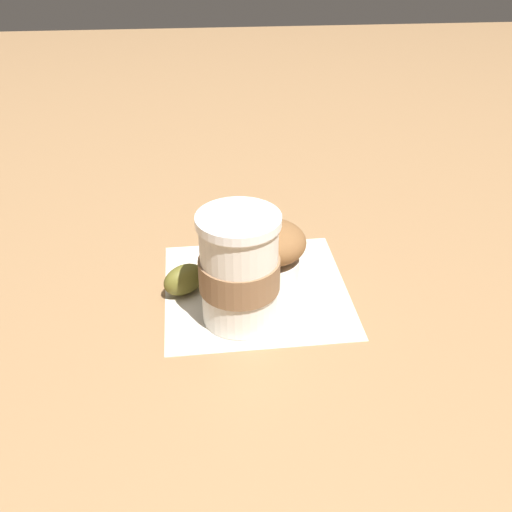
% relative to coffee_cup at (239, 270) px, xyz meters
% --- Properties ---
extents(ground_plane, '(3.00, 3.00, 0.00)m').
position_rel_coffee_cup_xyz_m(ground_plane, '(0.05, -0.02, -0.07)').
color(ground_plane, '#936D47').
extents(paper_napkin, '(0.23, 0.23, 0.00)m').
position_rel_coffee_cup_xyz_m(paper_napkin, '(0.05, -0.02, -0.06)').
color(paper_napkin, beige).
rests_on(paper_napkin, ground_plane).
extents(coffee_cup, '(0.09, 0.09, 0.13)m').
position_rel_coffee_cup_xyz_m(coffee_cup, '(0.00, 0.00, 0.00)').
color(coffee_cup, silver).
rests_on(coffee_cup, paper_napkin).
extents(muffin, '(0.08, 0.08, 0.09)m').
position_rel_coffee_cup_xyz_m(muffin, '(0.05, -0.04, -0.02)').
color(muffin, white).
rests_on(muffin, paper_napkin).
extents(banana, '(0.08, 0.16, 0.04)m').
position_rel_coffee_cup_xyz_m(banana, '(0.07, 0.02, -0.05)').
color(banana, '#D6CC4C').
rests_on(banana, paper_napkin).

